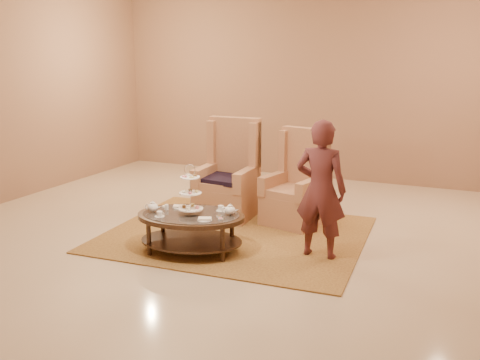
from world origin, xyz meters
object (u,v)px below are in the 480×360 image
at_px(person, 321,190).
at_px(tea_table, 191,221).
at_px(armchair_right, 297,192).
at_px(armchair_left, 229,184).

bearing_deg(person, tea_table, 19.65).
relative_size(armchair_right, person, 0.82).
distance_m(tea_table, person, 1.54).
relative_size(tea_table, armchair_right, 1.09).
bearing_deg(tea_table, armchair_left, 86.54).
bearing_deg(person, armchair_right, -59.54).
xyz_separation_m(armchair_left, armchair_right, (0.99, 0.07, -0.04)).
relative_size(tea_table, person, 0.89).
height_order(armchair_right, person, person).
height_order(armchair_left, armchair_right, armchair_left).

